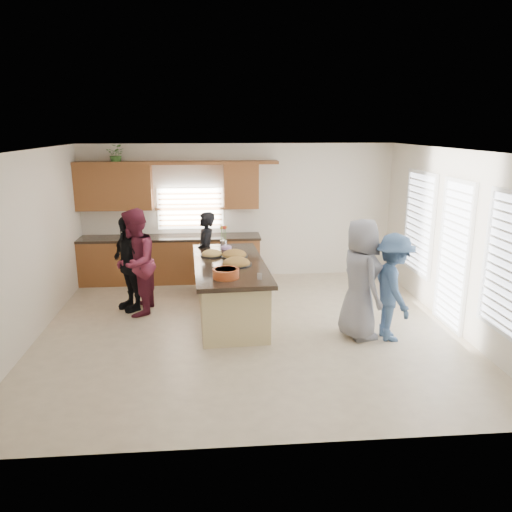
{
  "coord_description": "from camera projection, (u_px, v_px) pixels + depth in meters",
  "views": [
    {
      "loc": [
        -0.52,
        -7.38,
        3.13
      ],
      "look_at": [
        0.13,
        0.2,
        1.15
      ],
      "focal_mm": 35.0,
      "sensor_mm": 36.0,
      "label": 1
    }
  ],
  "objects": [
    {
      "name": "floor",
      "position": [
        249.0,
        329.0,
        7.95
      ],
      "size": [
        6.5,
        6.5,
        0.0
      ],
      "primitive_type": "plane",
      "color": "beige",
      "rests_on": "ground"
    },
    {
      "name": "room_shell",
      "position": [
        248.0,
        211.0,
        7.47
      ],
      "size": [
        6.52,
        6.02,
        2.81
      ],
      "color": "silver",
      "rests_on": "ground"
    },
    {
      "name": "back_cabinetry",
      "position": [
        168.0,
        238.0,
        10.23
      ],
      "size": [
        4.08,
        0.66,
        2.46
      ],
      "color": "brown",
      "rests_on": "ground"
    },
    {
      "name": "right_wall_glazing",
      "position": [
        456.0,
        245.0,
        7.75
      ],
      "size": [
        0.06,
        4.0,
        2.25
      ],
      "color": "white",
      "rests_on": "ground"
    },
    {
      "name": "island",
      "position": [
        230.0,
        291.0,
        8.38
      ],
      "size": [
        1.29,
        2.76,
        0.95
      ],
      "rotation": [
        0.0,
        0.0,
        0.05
      ],
      "color": "#D2BE82",
      "rests_on": "ground"
    },
    {
      "name": "platter_front",
      "position": [
        237.0,
        263.0,
        8.09
      ],
      "size": [
        0.5,
        0.5,
        0.2
      ],
      "color": "black",
      "rests_on": "island"
    },
    {
      "name": "platter_mid",
      "position": [
        234.0,
        255.0,
        8.62
      ],
      "size": [
        0.47,
        0.47,
        0.19
      ],
      "color": "black",
      "rests_on": "island"
    },
    {
      "name": "platter_back",
      "position": [
        212.0,
        254.0,
        8.66
      ],
      "size": [
        0.4,
        0.4,
        0.16
      ],
      "color": "black",
      "rests_on": "island"
    },
    {
      "name": "salad_bowl",
      "position": [
        226.0,
        273.0,
        7.39
      ],
      "size": [
        0.39,
        0.39,
        0.14
      ],
      "color": "#BB4D22",
      "rests_on": "island"
    },
    {
      "name": "clear_cup",
      "position": [
        260.0,
        276.0,
        7.33
      ],
      "size": [
        0.08,
        0.08,
        0.09
      ],
      "primitive_type": "cylinder",
      "color": "white",
      "rests_on": "island"
    },
    {
      "name": "plate_stack",
      "position": [
        226.0,
        247.0,
        9.17
      ],
      "size": [
        0.2,
        0.2,
        0.05
      ],
      "primitive_type": "cylinder",
      "color": "#CC99DE",
      "rests_on": "island"
    },
    {
      "name": "flower_vase",
      "position": [
        224.0,
        237.0,
        9.19
      ],
      "size": [
        0.14,
        0.14,
        0.42
      ],
      "color": "silver",
      "rests_on": "island"
    },
    {
      "name": "potted_plant",
      "position": [
        116.0,
        154.0,
        9.81
      ],
      "size": [
        0.41,
        0.37,
        0.39
      ],
      "primitive_type": "imported",
      "rotation": [
        0.0,
        0.0,
        -0.21
      ],
      "color": "#3D6E2C",
      "rests_on": "back_cabinetry"
    },
    {
      "name": "woman_left_back",
      "position": [
        206.0,
        254.0,
        9.43
      ],
      "size": [
        0.4,
        0.6,
        1.59
      ],
      "primitive_type": "imported",
      "rotation": [
        0.0,
        0.0,
        -1.61
      ],
      "color": "black",
      "rests_on": "ground"
    },
    {
      "name": "woman_left_mid",
      "position": [
        135.0,
        262.0,
        8.4
      ],
      "size": [
        0.74,
        0.92,
        1.82
      ],
      "primitive_type": "imported",
      "rotation": [
        0.0,
        0.0,
        -1.62
      ],
      "color": "maroon",
      "rests_on": "ground"
    },
    {
      "name": "woman_left_front",
      "position": [
        129.0,
        263.0,
        8.63
      ],
      "size": [
        0.92,
        1.03,
        1.67
      ],
      "primitive_type": "imported",
      "rotation": [
        0.0,
        0.0,
        -0.93
      ],
      "color": "black",
      "rests_on": "ground"
    },
    {
      "name": "woman_right_back",
      "position": [
        393.0,
        287.0,
        7.41
      ],
      "size": [
        0.62,
        1.06,
        1.63
      ],
      "primitive_type": "imported",
      "rotation": [
        0.0,
        0.0,
        1.55
      ],
      "color": "#3E5C87",
      "rests_on": "ground"
    },
    {
      "name": "woman_right_front",
      "position": [
        360.0,
        279.0,
        7.46
      ],
      "size": [
        0.74,
        0.99,
        1.83
      ],
      "primitive_type": "imported",
      "rotation": [
        0.0,
        0.0,
        1.76
      ],
      "color": "slate",
      "rests_on": "ground"
    }
  ]
}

